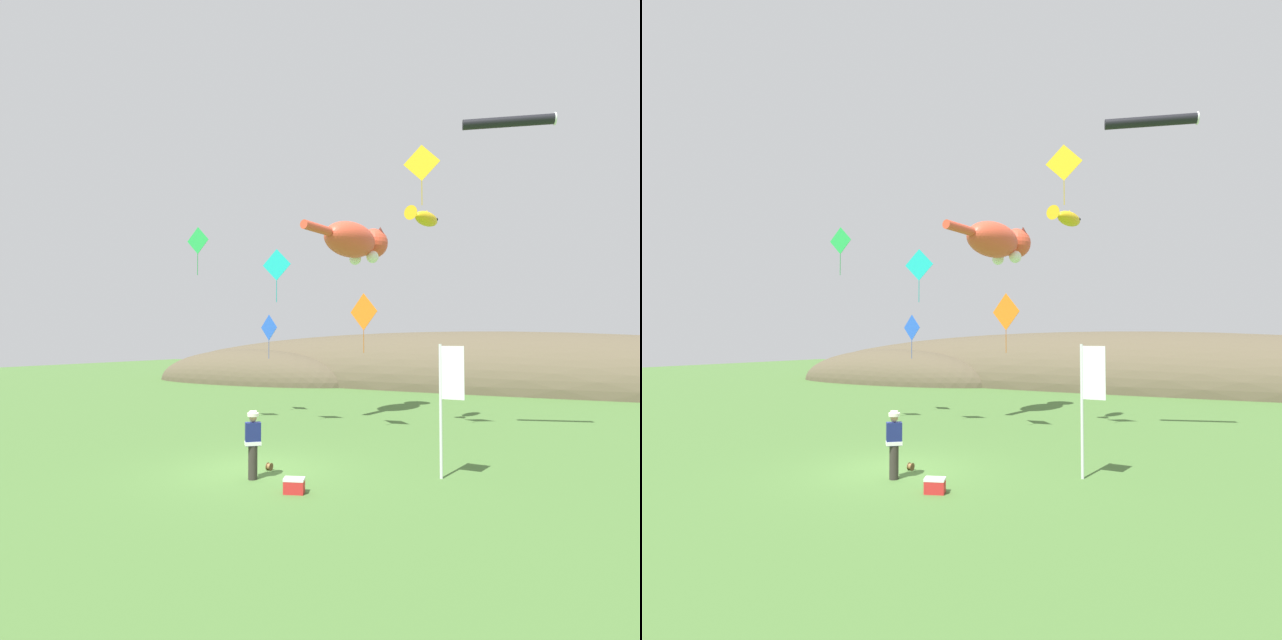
% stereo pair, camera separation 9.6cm
% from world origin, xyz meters
% --- Properties ---
extents(ground_plane, '(120.00, 120.00, 0.00)m').
position_xyz_m(ground_plane, '(0.00, 0.00, 0.00)').
color(ground_plane, '#477033').
extents(distant_hill_ridge, '(60.79, 13.55, 8.61)m').
position_xyz_m(distant_hill_ridge, '(-1.86, 27.70, 0.00)').
color(distant_hill_ridge, brown).
rests_on(distant_hill_ridge, ground).
extents(festival_attendant, '(0.49, 0.47, 1.77)m').
position_xyz_m(festival_attendant, '(0.45, -0.68, 0.95)').
color(festival_attendant, '#332D28').
rests_on(festival_attendant, ground).
extents(kite_spool, '(0.12, 0.21, 0.21)m').
position_xyz_m(kite_spool, '(0.35, 0.27, 0.11)').
color(kite_spool, olive).
rests_on(kite_spool, ground).
extents(picnic_cooler, '(0.57, 0.48, 0.36)m').
position_xyz_m(picnic_cooler, '(2.01, -1.21, 0.18)').
color(picnic_cooler, red).
rests_on(picnic_cooler, ground).
extents(festival_banner_pole, '(0.66, 0.08, 3.53)m').
position_xyz_m(festival_banner_pole, '(4.98, 1.65, 2.30)').
color(festival_banner_pole, silver).
rests_on(festival_banner_pole, ground).
extents(kite_giant_cat, '(2.33, 6.38, 1.95)m').
position_xyz_m(kite_giant_cat, '(-1.33, 10.26, 8.36)').
color(kite_giant_cat, '#E04C33').
extents(kite_fish_windsock, '(1.02, 2.27, 0.68)m').
position_xyz_m(kite_fish_windsock, '(2.48, 8.53, 8.70)').
color(kite_fish_windsock, gold).
extents(kite_tube_streamer, '(3.12, 1.35, 0.44)m').
position_xyz_m(kite_tube_streamer, '(6.04, 6.94, 11.37)').
color(kite_tube_streamer, black).
extents(kite_diamond_orange, '(1.39, 0.57, 2.40)m').
position_xyz_m(kite_diamond_orange, '(0.42, 7.00, 4.76)').
color(kite_diamond_orange, orange).
extents(kite_diamond_blue, '(1.22, 0.45, 2.19)m').
position_xyz_m(kite_diamond_blue, '(-5.62, 9.29, 4.24)').
color(kite_diamond_blue, blue).
extents(kite_diamond_green, '(1.15, 0.03, 2.05)m').
position_xyz_m(kite_diamond_green, '(-6.19, 4.66, 7.84)').
color(kite_diamond_green, green).
extents(kite_diamond_gold, '(1.34, 0.20, 2.25)m').
position_xyz_m(kite_diamond_gold, '(3.07, 6.19, 10.14)').
color(kite_diamond_gold, yellow).
extents(kite_diamond_teal, '(1.32, 0.10, 2.22)m').
position_xyz_m(kite_diamond_teal, '(-3.01, 5.88, 6.75)').
color(kite_diamond_teal, '#19BFBF').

